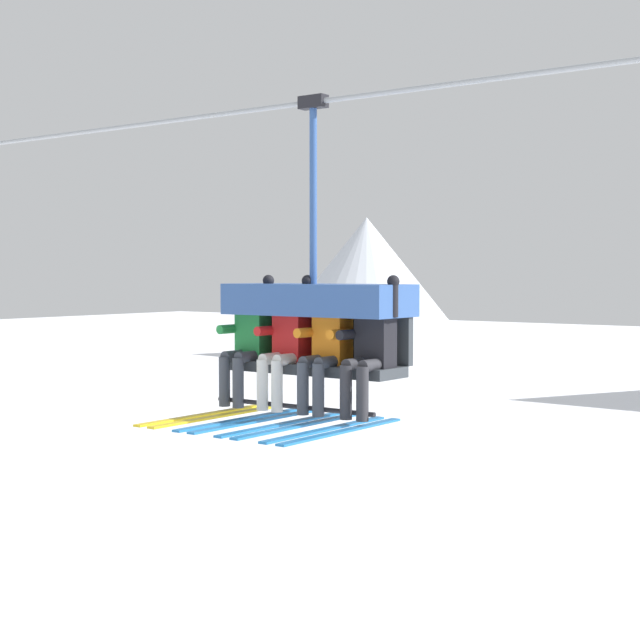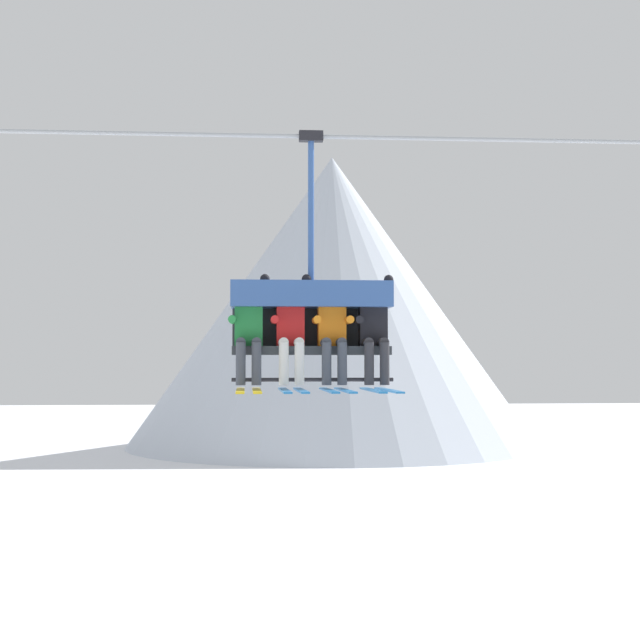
# 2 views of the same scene
# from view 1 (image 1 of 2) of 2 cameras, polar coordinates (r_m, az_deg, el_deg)

# --- Properties ---
(mountain_peak_west) EXTENTS (15.94, 15.94, 9.91)m
(mountain_peak_west) POSITION_cam_1_polar(r_m,az_deg,el_deg) (70.15, 2.72, 1.94)
(mountain_peak_west) COLOR silver
(mountain_peak_west) RESTS_ON ground_plane
(lift_cable) EXTENTS (17.88, 0.05, 0.05)m
(lift_cable) POSITION_cam_1_polar(r_m,az_deg,el_deg) (9.90, -4.21, 12.06)
(lift_cable) COLOR #9EA3A8
(chairlift_chair) EXTENTS (1.86, 0.74, 2.92)m
(chairlift_chair) POSITION_cam_1_polar(r_m,az_deg,el_deg) (9.33, -0.12, 0.41)
(chairlift_chair) COLOR #33383D
(skier_green) EXTENTS (0.48, 1.70, 1.34)m
(skier_green) POSITION_cam_1_polar(r_m,az_deg,el_deg) (9.63, -4.31, -1.24)
(skier_green) COLOR #23843D
(skier_red) EXTENTS (0.48, 1.70, 1.34)m
(skier_red) POSITION_cam_1_polar(r_m,az_deg,el_deg) (9.33, -2.08, -1.37)
(skier_red) COLOR red
(skier_orange) EXTENTS (0.46, 1.70, 1.23)m
(skier_orange) POSITION_cam_1_polar(r_m,az_deg,el_deg) (9.03, 0.26, -1.63)
(skier_orange) COLOR orange
(skier_black) EXTENTS (0.48, 1.70, 1.34)m
(skier_black) POSITION_cam_1_polar(r_m,az_deg,el_deg) (8.76, 2.84, -1.64)
(skier_black) COLOR black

